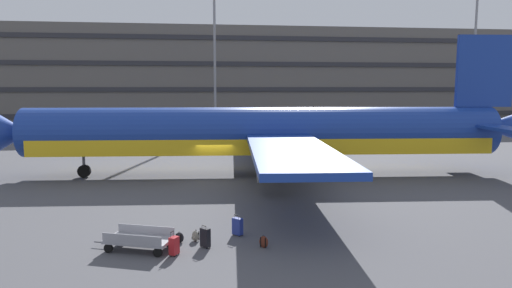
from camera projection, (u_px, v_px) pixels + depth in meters
ground_plane at (214, 179)px, 32.42m from camera, size 600.00×600.00×0.00m
terminal_structure at (203, 78)px, 83.14m from camera, size 178.26×22.04×16.08m
airliner at (268, 134)px, 33.42m from camera, size 39.48×32.04×10.19m
light_mast_left at (214, 27)px, 65.78m from camera, size 1.80×0.50×26.22m
light_mast_center_left at (475, 40)px, 71.02m from camera, size 1.80×0.50×23.61m
suitcase_laid_flat at (174, 245)px, 17.76m from camera, size 0.42×0.46×0.93m
suitcase_navy at (205, 237)px, 18.61m from camera, size 0.44×0.45×0.93m
suitcase_scuffed at (238, 226)px, 20.13m from camera, size 0.49×0.49×0.94m
backpack_upright at (264, 242)px, 18.59m from camera, size 0.42×0.35×0.55m
backpack_silver at (195, 236)px, 19.40m from camera, size 0.41×0.43×0.50m
backpack_orange at (180, 238)px, 19.23m from camera, size 0.43×0.37×0.49m
baggage_cart at (139, 240)px, 18.33m from camera, size 3.33×2.12×0.82m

